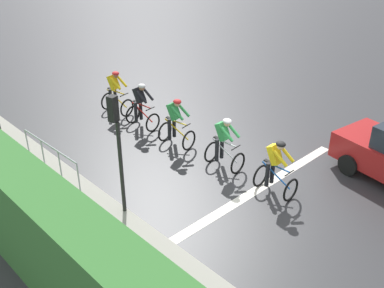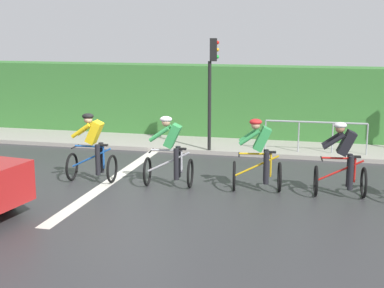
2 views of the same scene
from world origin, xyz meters
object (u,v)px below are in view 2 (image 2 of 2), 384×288
at_px(traffic_light_near_crossing, 212,78).
at_px(pedestrian_railing_kerbside, 316,130).
at_px(cyclist_second, 343,161).
at_px(cyclist_trailing, 93,149).
at_px(cyclist_mid, 259,157).
at_px(cyclist_fourth, 170,153).

distance_m(traffic_light_near_crossing, pedestrian_railing_kerbside, 3.32).
xyz_separation_m(cyclist_second, cyclist_trailing, (0.13, -5.77, 0.00)).
bearing_deg(cyclist_trailing, cyclist_second, 91.28).
relative_size(cyclist_mid, traffic_light_near_crossing, 0.50).
relative_size(cyclist_mid, cyclist_fourth, 1.00).
xyz_separation_m(cyclist_mid, pedestrian_railing_kerbside, (-3.89, 1.12, -0.03)).
relative_size(cyclist_mid, pedestrian_railing_kerbside, 0.58).
height_order(cyclist_second, cyclist_fourth, same).
bearing_deg(pedestrian_railing_kerbside, cyclist_mid, -16.12).
bearing_deg(cyclist_trailing, cyclist_fourth, 90.58).
xyz_separation_m(cyclist_mid, cyclist_trailing, (0.14, -3.95, 0.00)).
distance_m(cyclist_mid, traffic_light_near_crossing, 4.20).
bearing_deg(cyclist_mid, pedestrian_railing_kerbside, 163.88).
height_order(cyclist_fourth, cyclist_trailing, same).
xyz_separation_m(cyclist_fourth, traffic_light_near_crossing, (-3.62, 0.21, 1.43)).
distance_m(cyclist_trailing, traffic_light_near_crossing, 4.45).
relative_size(cyclist_fourth, traffic_light_near_crossing, 0.50).
bearing_deg(cyclist_second, cyclist_fourth, -88.38).
bearing_deg(cyclist_trailing, traffic_light_near_crossing, 149.70).
bearing_deg(traffic_light_near_crossing, cyclist_mid, 27.60).
height_order(cyclist_second, cyclist_trailing, same).
bearing_deg(cyclist_second, cyclist_mid, -90.36).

